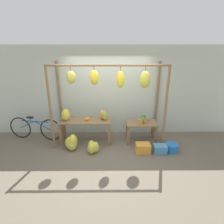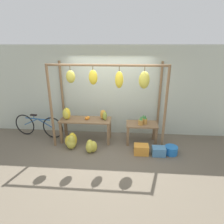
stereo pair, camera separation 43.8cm
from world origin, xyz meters
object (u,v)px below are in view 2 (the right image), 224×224
pineapple_cluster (143,120)px  banana_pile_on_table (67,114)px  banana_pile_ground_right (91,147)px  blue_bucket (171,150)px  orange_pile (87,118)px  fruit_crate_purple (159,151)px  papaya_pile (104,115)px  fruit_crate_white (141,149)px  parked_bicycle (38,126)px  banana_pile_ground_left (71,142)px

pineapple_cluster → banana_pile_on_table: bearing=-179.8°
banana_pile_ground_right → blue_bucket: bearing=1.8°
orange_pile → fruit_crate_purple: (2.03, -0.66, -0.63)m
banana_pile_on_table → blue_bucket: (2.99, -0.55, -0.76)m
banana_pile_on_table → blue_bucket: banana_pile_on_table is taller
papaya_pile → banana_pile_ground_right: bearing=-111.2°
orange_pile → fruit_crate_white: 1.80m
banana_pile_on_table → orange_pile: (0.61, 0.02, -0.13)m
pineapple_cluster → orange_pile: bearing=179.5°
orange_pile → pineapple_cluster: size_ratio=0.58×
orange_pile → parked_bicycle: (-1.63, 0.18, -0.38)m
banana_pile_ground_left → fruit_crate_purple: (2.42, -0.20, -0.08)m
pineapple_cluster → papaya_pile: bearing=176.2°
orange_pile → banana_pile_ground_right: (0.20, -0.64, -0.58)m
fruit_crate_white → papaya_pile: size_ratio=1.19×
banana_pile_ground_right → blue_bucket: banana_pile_ground_right is taller
parked_bicycle → orange_pile: bearing=-6.2°
orange_pile → blue_bucket: 2.53m
banana_pile_on_table → orange_pile: banana_pile_on_table is taller
fruit_crate_white → papaya_pile: bearing=147.7°
orange_pile → fruit_crate_purple: orange_pile is taller
parked_bicycle → fruit_crate_white: bearing=-14.2°
fruit_crate_white → parked_bicycle: 3.31m
parked_bicycle → papaya_pile: 2.16m
banana_pile_ground_left → blue_bucket: banana_pile_ground_left is taller
banana_pile_ground_left → fruit_crate_purple: bearing=-4.7°
fruit_crate_white → orange_pile: bearing=158.1°
fruit_crate_white → banana_pile_ground_right: bearing=-179.6°
parked_bicycle → papaya_pile: (2.11, -0.12, 0.47)m
banana_pile_on_table → blue_bucket: 3.13m
fruit_crate_white → blue_bucket: bearing=4.2°
banana_pile_ground_right → papaya_pile: (0.27, 0.70, 0.67)m
orange_pile → pineapple_cluster: (1.63, -0.01, -0.02)m
pineapple_cluster → banana_pile_ground_left: 2.14m
orange_pile → banana_pile_ground_left: 0.82m
papaya_pile → blue_bucket: bearing=-18.5°
banana_pile_on_table → fruit_crate_purple: 2.82m
orange_pile → papaya_pile: 0.49m
banana_pile_on_table → banana_pile_ground_left: 0.84m
papaya_pile → banana_pile_ground_left: bearing=-148.8°
fruit_crate_purple → banana_pile_on_table: bearing=166.3°
banana_pile_on_table → papaya_pile: size_ratio=1.08×
banana_pile_ground_left → blue_bucket: size_ratio=1.27×
banana_pile_on_table → fruit_crate_purple: size_ratio=1.01×
papaya_pile → pineapple_cluster: bearing=-3.8°
banana_pile_on_table → fruit_crate_white: (2.18, -0.61, -0.74)m
banana_pile_on_table → pineapple_cluster: 2.24m
blue_bucket → fruit_crate_purple: 0.36m
orange_pile → fruit_crate_white: size_ratio=0.41×
banana_pile_on_table → orange_pile: 0.62m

